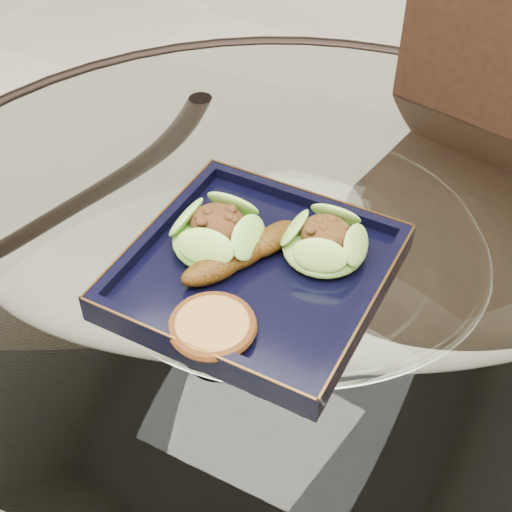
% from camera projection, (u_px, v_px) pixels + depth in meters
% --- Properties ---
extents(dining_table, '(1.13, 1.13, 0.77)m').
position_uv_depth(dining_table, '(284.00, 363.00, 0.92)').
color(dining_table, white).
rests_on(dining_table, ground).
extents(dining_chair, '(0.51, 0.51, 0.99)m').
position_uv_depth(dining_chair, '(454.00, 289.00, 1.07)').
color(dining_chair, black).
rests_on(dining_chair, ground).
extents(navy_plate, '(0.27, 0.27, 0.02)m').
position_uv_depth(navy_plate, '(256.00, 276.00, 0.79)').
color(navy_plate, black).
rests_on(navy_plate, dining_table).
extents(lettuce_wrap_left, '(0.13, 0.13, 0.04)m').
position_uv_depth(lettuce_wrap_left, '(217.00, 235.00, 0.79)').
color(lettuce_wrap_left, '#61AD32').
rests_on(lettuce_wrap_left, navy_plate).
extents(lettuce_wrap_right, '(0.12, 0.12, 0.03)m').
position_uv_depth(lettuce_wrap_right, '(324.00, 244.00, 0.78)').
color(lettuce_wrap_right, '#4E8D29').
rests_on(lettuce_wrap_right, navy_plate).
extents(roasted_plantain, '(0.09, 0.15, 0.03)m').
position_uv_depth(roasted_plantain, '(243.00, 254.00, 0.78)').
color(roasted_plantain, '#5B3609').
rests_on(roasted_plantain, navy_plate).
extents(crumb_patty, '(0.10, 0.10, 0.01)m').
position_uv_depth(crumb_patty, '(212.00, 327.00, 0.71)').
color(crumb_patty, '#AC7539').
rests_on(crumb_patty, navy_plate).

